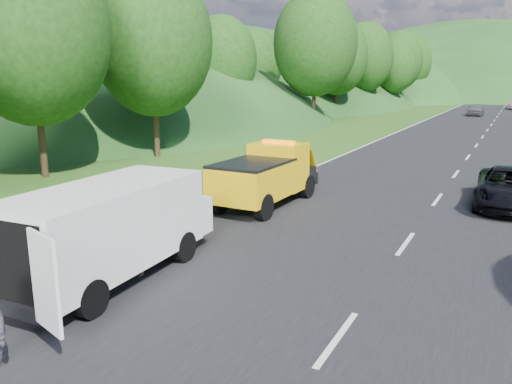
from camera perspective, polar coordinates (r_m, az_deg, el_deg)
The scene contains 11 objects.
ground at distance 12.29m, azimuth -1.17°, elevation -9.23°, with size 320.00×320.00×0.00m, color #38661E.
road_surface at distance 50.24m, azimuth 24.94°, elevation 6.42°, with size 14.00×200.00×0.02m, color black.
tree_line_left at distance 74.28m, azimuth 8.55°, elevation 9.17°, with size 14.00×140.00×14.00m, color #295D1B, non-canonical shape.
tow_truck at distance 18.39m, azimuth 1.20°, elevation 1.94°, with size 2.12×5.44×2.33m.
white_van at distance 12.04m, azimuth -16.25°, elevation -3.78°, with size 3.50×6.54×2.27m.
woman at distance 14.57m, azimuth -9.78°, elevation -5.83°, with size 0.63×0.46×1.73m, color white.
child at distance 12.44m, azimuth -13.28°, elevation -9.32°, with size 0.52×0.41×1.08m, color tan.
suitcase at distance 15.11m, azimuth -14.00°, elevation -4.25°, with size 0.34×0.19×0.55m, color #4D4E3A.
passing_suv at distance 20.52m, azimuth 26.92°, elevation -1.57°, with size 2.35×5.11×1.42m, color black.
dist_car_a at distance 69.38m, azimuth 23.77°, elevation 7.98°, with size 1.81×4.49×1.53m, color #49484C.
dist_car_c at distance 107.02m, azimuth 27.20°, elevation 9.01°, with size 2.06×5.08×1.47m, color brown.
Camera 1 is at (5.52, -9.96, 4.63)m, focal length 35.00 mm.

